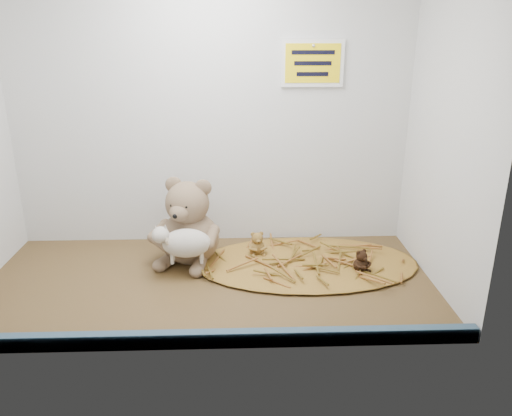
{
  "coord_description": "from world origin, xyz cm",
  "views": [
    {
      "loc": [
        8.29,
        -120.09,
        64.22
      ],
      "look_at": [
        12.68,
        4.07,
        19.64
      ],
      "focal_mm": 35.0,
      "sensor_mm": 36.0,
      "label": 1
    }
  ],
  "objects_px": {
    "main_teddy": "(189,221)",
    "toy_lamb": "(187,243)",
    "mini_teddy_tan": "(257,242)",
    "mini_teddy_brown": "(361,259)"
  },
  "relations": [
    {
      "from": "toy_lamb",
      "to": "mini_teddy_tan",
      "type": "xyz_separation_m",
      "value": [
        0.2,
        0.11,
        -0.05
      ]
    },
    {
      "from": "toy_lamb",
      "to": "mini_teddy_brown",
      "type": "relative_size",
      "value": 2.75
    },
    {
      "from": "main_teddy",
      "to": "mini_teddy_tan",
      "type": "height_order",
      "value": "main_teddy"
    },
    {
      "from": "toy_lamb",
      "to": "main_teddy",
      "type": "bearing_deg",
      "value": 90.0
    },
    {
      "from": "mini_teddy_brown",
      "to": "mini_teddy_tan",
      "type": "bearing_deg",
      "value": 124.69
    },
    {
      "from": "main_teddy",
      "to": "mini_teddy_tan",
      "type": "bearing_deg",
      "value": 25.97
    },
    {
      "from": "main_teddy",
      "to": "mini_teddy_brown",
      "type": "xyz_separation_m",
      "value": [
        0.48,
        -0.1,
        -0.08
      ]
    },
    {
      "from": "mini_teddy_tan",
      "to": "main_teddy",
      "type": "bearing_deg",
      "value": 177.14
    },
    {
      "from": "mini_teddy_tan",
      "to": "mini_teddy_brown",
      "type": "distance_m",
      "value": 0.31
    },
    {
      "from": "main_teddy",
      "to": "toy_lamb",
      "type": "distance_m",
      "value": 0.1
    }
  ]
}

